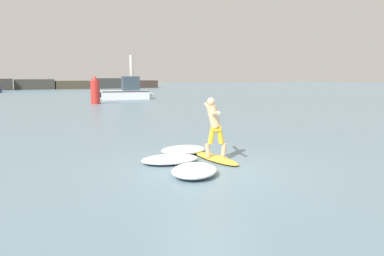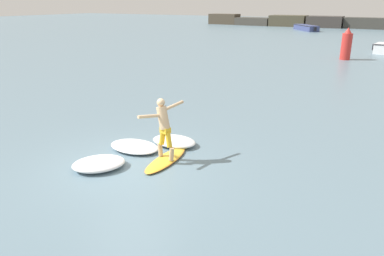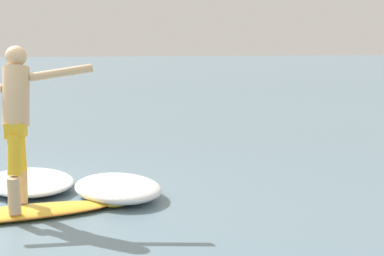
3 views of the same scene
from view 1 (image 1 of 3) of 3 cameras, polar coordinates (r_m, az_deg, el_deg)
name	(u,v)px [view 1 (image 1 of 3)]	position (r m, az deg, el deg)	size (l,w,h in m)	color
ground_plane	(207,169)	(9.92, 2.31, -6.22)	(200.00, 200.00, 0.00)	slate
rock_jetty_breakwater	(7,85)	(70.51, -26.38, 5.95)	(50.53, 4.76, 6.23)	#473D30
surfboard	(215,158)	(10.97, 3.51, -4.58)	(0.76, 2.27, 0.23)	yellow
surfer	(214,122)	(10.74, 3.36, 0.87)	(0.72, 1.58, 1.72)	#D3AE80
fishing_boat_near_jetty	(128,91)	(39.19, -9.79, 5.50)	(5.80, 2.62, 3.22)	white
channel_marker_buoy	(95,91)	(33.14, -14.54, 5.50)	(0.77, 0.77, 2.43)	red
wave_foam_at_tail	(170,159)	(10.59, -3.41, -4.76)	(1.66, 1.14, 0.20)	white
wave_foam_at_nose	(183,150)	(11.75, -1.34, -3.35)	(1.48, 1.03, 0.25)	white
wave_foam_beside	(194,171)	(9.20, 0.36, -6.50)	(1.74, 1.79, 0.27)	white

